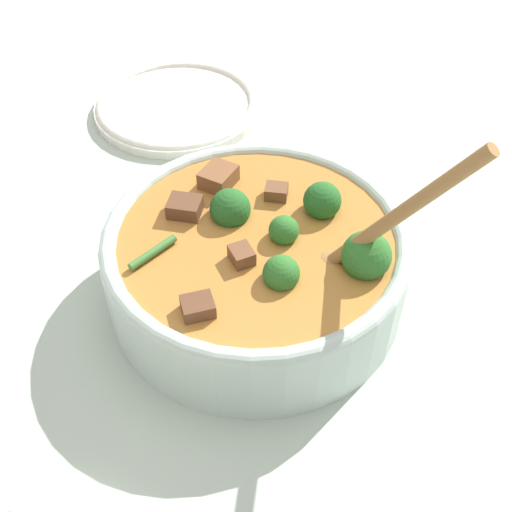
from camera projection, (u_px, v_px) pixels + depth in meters
The scene contains 3 objects.
ground_plane at pixel (256, 294), 0.63m from camera, with size 4.00×4.00×0.00m, color #ADBCAD.
stew_bowl at pixel (257, 260), 0.60m from camera, with size 0.31×0.28×0.22m.
empty_plate at pixel (177, 105), 0.86m from camera, with size 0.22×0.22×0.02m.
Camera 1 is at (-0.24, 0.34, 0.47)m, focal length 45.00 mm.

